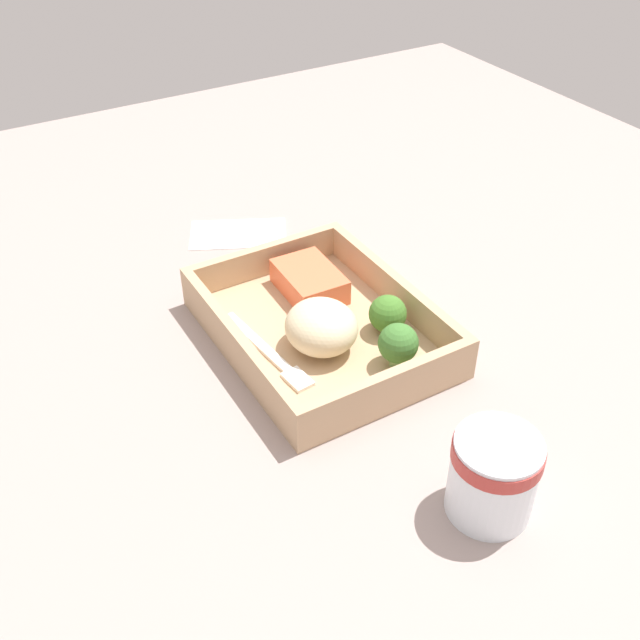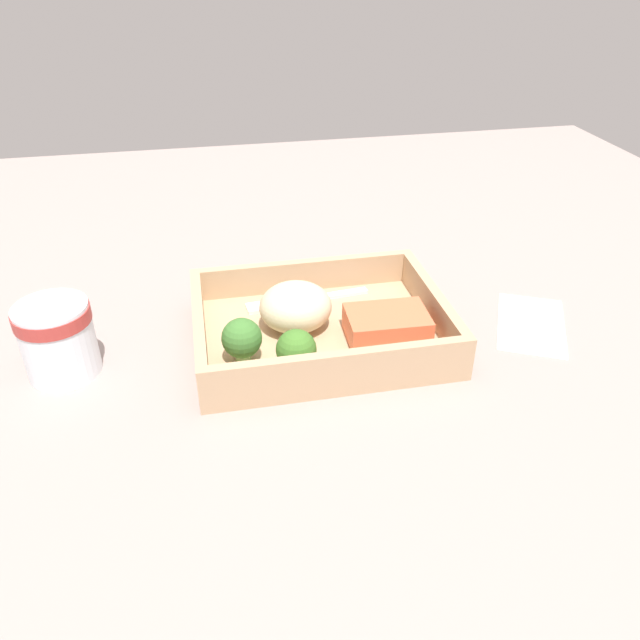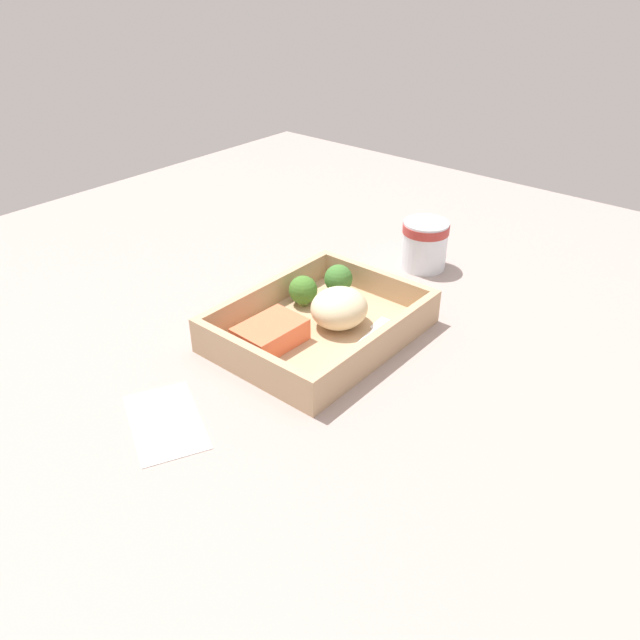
% 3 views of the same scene
% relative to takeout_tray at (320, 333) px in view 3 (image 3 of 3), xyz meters
% --- Properties ---
extents(ground_plane, '(1.60, 1.60, 0.02)m').
position_rel_takeout_tray_xyz_m(ground_plane, '(0.00, 0.00, -0.02)').
color(ground_plane, gray).
extents(takeout_tray, '(0.29, 0.22, 0.01)m').
position_rel_takeout_tray_xyz_m(takeout_tray, '(0.00, 0.00, 0.00)').
color(takeout_tray, tan).
rests_on(takeout_tray, ground_plane).
extents(tray_rim, '(0.29, 0.22, 0.04)m').
position_rel_takeout_tray_xyz_m(tray_rim, '(0.00, 0.00, 0.03)').
color(tray_rim, tan).
rests_on(tray_rim, takeout_tray).
extents(salmon_fillet, '(0.09, 0.07, 0.03)m').
position_rel_takeout_tray_xyz_m(salmon_fillet, '(-0.07, 0.03, 0.02)').
color(salmon_fillet, '#F26D45').
rests_on(salmon_fillet, takeout_tray).
extents(mashed_potatoes, '(0.08, 0.08, 0.06)m').
position_rel_takeout_tray_xyz_m(mashed_potatoes, '(0.03, -0.01, 0.03)').
color(mashed_potatoes, beige).
rests_on(mashed_potatoes, takeout_tray).
extents(broccoli_floret_1, '(0.04, 0.04, 0.05)m').
position_rel_takeout_tray_xyz_m(broccoli_floret_1, '(0.09, 0.04, 0.03)').
color(broccoli_floret_1, '#7DAC64').
rests_on(broccoli_floret_1, takeout_tray).
extents(broccoli_floret_2, '(0.04, 0.04, 0.05)m').
position_rel_takeout_tray_xyz_m(broccoli_floret_2, '(0.04, 0.07, 0.03)').
color(broccoli_floret_2, '#7C9D55').
rests_on(broccoli_floret_2, takeout_tray).
extents(fork, '(0.16, 0.03, 0.00)m').
position_rel_takeout_tray_xyz_m(fork, '(0.01, -0.07, 0.01)').
color(fork, white).
rests_on(fork, takeout_tray).
extents(paper_cup, '(0.08, 0.08, 0.08)m').
position_rel_takeout_tray_xyz_m(paper_cup, '(0.29, 0.01, 0.04)').
color(paper_cup, white).
rests_on(paper_cup, ground_plane).
extents(receipt_slip, '(0.13, 0.15, 0.00)m').
position_rel_takeout_tray_xyz_m(receipt_slip, '(-0.26, 0.02, -0.00)').
color(receipt_slip, white).
rests_on(receipt_slip, ground_plane).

